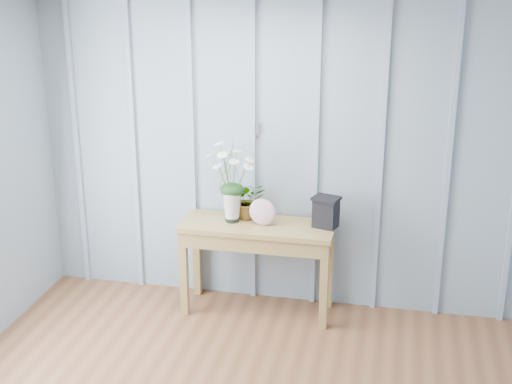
% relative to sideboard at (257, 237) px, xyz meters
% --- Properties ---
extents(room_shell, '(4.00, 4.50, 2.50)m').
position_rel_sideboard_xyz_m(room_shell, '(0.16, -1.08, 1.35)').
color(room_shell, '#8698A6').
rests_on(room_shell, ground).
extents(sideboard, '(1.20, 0.45, 0.75)m').
position_rel_sideboard_xyz_m(sideboard, '(0.00, 0.00, 0.00)').
color(sideboard, olive).
rests_on(sideboard, ground).
extents(daisy_vase, '(0.48, 0.37, 0.68)m').
position_rel_sideboard_xyz_m(daisy_vase, '(-0.20, 0.01, 0.54)').
color(daisy_vase, black).
rests_on(daisy_vase, sideboard).
extents(spider_plant, '(0.33, 0.31, 0.30)m').
position_rel_sideboard_xyz_m(spider_plant, '(-0.10, 0.11, 0.27)').
color(spider_plant, '#133413').
rests_on(spider_plant, sideboard).
extents(felt_disc_vessel, '(0.22, 0.09, 0.22)m').
position_rel_sideboard_xyz_m(felt_disc_vessel, '(0.05, -0.02, 0.22)').
color(felt_disc_vessel, '#924C6F').
rests_on(felt_disc_vessel, sideboard).
extents(carved_box, '(0.24, 0.21, 0.24)m').
position_rel_sideboard_xyz_m(carved_box, '(0.53, 0.05, 0.24)').
color(carved_box, black).
rests_on(carved_box, sideboard).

